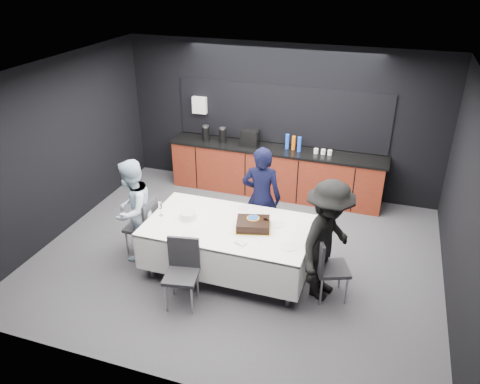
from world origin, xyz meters
name	(u,v)px	position (x,y,z in m)	size (l,w,h in m)	color
ground	(238,255)	(0.00, 0.00, 0.00)	(6.00, 6.00, 0.00)	#47464C
room_shell	(238,143)	(0.00, 0.00, 1.86)	(6.04, 5.04, 2.82)	white
kitchenette	(274,167)	(-0.02, 2.22, 0.54)	(4.10, 0.64, 2.05)	#631D0F
party_table	(229,233)	(0.00, -0.40, 0.64)	(2.32, 1.32, 0.78)	#99999E
cake_assembly	(253,224)	(0.35, -0.38, 0.84)	(0.57, 0.51, 0.16)	gold
plate_stack	(188,215)	(-0.61, -0.42, 0.83)	(0.23, 0.23, 0.10)	white
loose_plate_near	(189,233)	(-0.43, -0.80, 0.78)	(0.21, 0.21, 0.01)	white
loose_plate_right_a	(276,225)	(0.64, -0.20, 0.78)	(0.21, 0.21, 0.01)	white
loose_plate_right_b	(288,247)	(0.92, -0.69, 0.78)	(0.22, 0.22, 0.01)	white
loose_plate_far	(244,208)	(0.06, 0.10, 0.78)	(0.19, 0.19, 0.01)	white
fork_pile	(241,243)	(0.31, -0.81, 0.79)	(0.15, 0.10, 0.02)	white
champagne_flute	(160,206)	(-1.02, -0.48, 0.94)	(0.06, 0.06, 0.22)	white
chair_left	(145,223)	(-1.36, -0.38, 0.53)	(0.42, 0.42, 0.92)	#29292D
chair_right	(327,264)	(1.42, -0.55, 0.53)	(0.55, 0.55, 0.92)	#29292D
chair_near	(182,267)	(-0.35, -1.22, 0.53)	(0.49, 0.49, 0.92)	#29292D
person_center	(261,198)	(0.24, 0.42, 0.83)	(0.61, 0.40, 1.67)	black
person_left	(133,210)	(-1.49, -0.47, 0.78)	(0.76, 0.59, 1.57)	silver
person_right	(327,241)	(1.39, -0.50, 0.85)	(1.10, 0.63, 1.71)	black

